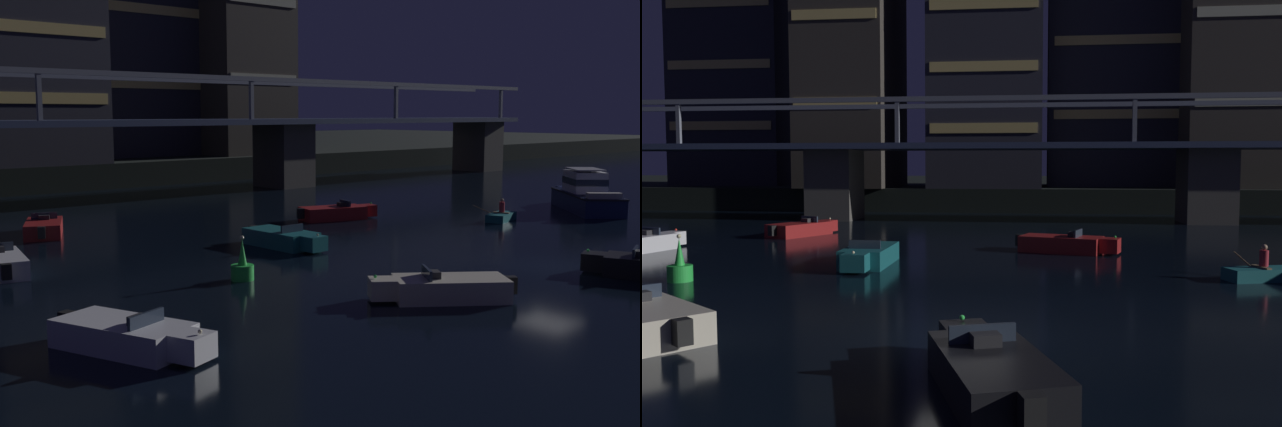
% 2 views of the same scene
% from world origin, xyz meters
% --- Properties ---
extents(ground_plane, '(400.00, 400.00, 0.00)m').
position_xyz_m(ground_plane, '(0.00, 0.00, 0.00)').
color(ground_plane, black).
extents(far_riverbank, '(240.00, 80.00, 2.20)m').
position_xyz_m(far_riverbank, '(0.00, 83.03, 1.10)').
color(far_riverbank, black).
rests_on(far_riverbank, ground).
extents(river_bridge, '(92.17, 6.40, 9.38)m').
position_xyz_m(river_bridge, '(0.00, 35.02, 4.27)').
color(river_bridge, '#4C4944').
rests_on(river_bridge, ground).
extents(tower_west_low, '(11.99, 9.47, 31.83)m').
position_xyz_m(tower_west_low, '(-30.91, 53.44, 17.96)').
color(tower_west_low, '#282833').
rests_on(tower_west_low, far_riverbank).
extents(tower_central, '(10.55, 13.76, 27.98)m').
position_xyz_m(tower_central, '(-3.15, 49.89, 16.04)').
color(tower_central, '#282833').
rests_on(tower_central, far_riverbank).
extents(tower_east_tall, '(13.76, 9.10, 36.08)m').
position_xyz_m(tower_east_tall, '(9.60, 53.78, 20.09)').
color(tower_east_tall, '#282833').
rests_on(tower_east_tall, far_riverbank).
extents(speedboat_mid_left, '(1.86, 5.20, 1.16)m').
position_xyz_m(speedboat_mid_left, '(-5.35, 11.32, 0.41)').
color(speedboat_mid_left, '#196066').
rests_on(speedboat_mid_left, ground).
extents(speedboat_mid_center, '(5.15, 2.89, 1.16)m').
position_xyz_m(speedboat_mid_center, '(3.21, 16.60, 0.41)').
color(speedboat_mid_center, maroon).
rests_on(speedboat_mid_center, ground).
extents(speedboat_mid_right, '(3.31, 4.98, 1.16)m').
position_xyz_m(speedboat_mid_right, '(-12.54, 22.68, 0.41)').
color(speedboat_mid_right, maroon).
rests_on(speedboat_mid_right, ground).
extents(speedboat_far_center, '(3.00, 5.12, 1.16)m').
position_xyz_m(speedboat_far_center, '(1.03, -3.88, 0.41)').
color(speedboat_far_center, black).
rests_on(speedboat_far_center, ground).
extents(speedboat_far_right, '(4.65, 4.06, 1.16)m').
position_xyz_m(speedboat_far_right, '(-7.99, -0.65, 0.41)').
color(speedboat_far_right, beige).
rests_on(speedboat_far_right, ground).
extents(channel_buoy, '(0.90, 0.90, 1.76)m').
position_xyz_m(channel_buoy, '(-11.27, 6.69, 0.48)').
color(channel_buoy, green).
rests_on(channel_buoy, ground).
extents(dinghy_with_paddler, '(2.80, 2.63, 1.36)m').
position_xyz_m(dinghy_with_paddler, '(10.14, 9.37, 0.28)').
color(dinghy_with_paddler, '#196066').
rests_on(dinghy_with_paddler, ground).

